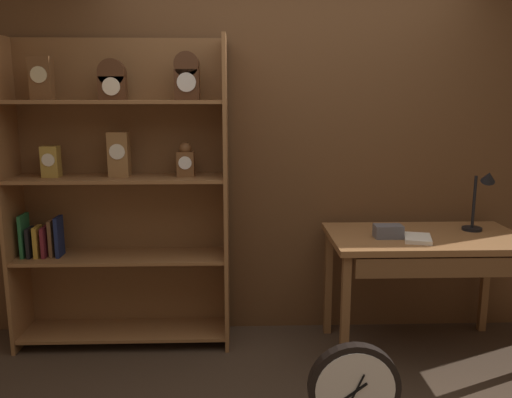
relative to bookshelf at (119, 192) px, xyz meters
The scene contains 7 objects.
back_wood_panel 1.21m from the bookshelf, ahead, with size 4.80×0.05×2.60m, color brown.
bookshelf is the anchor object (origin of this frame).
workbench 2.08m from the bookshelf, ahead, with size 1.25×0.71×0.82m.
desk_lamp 2.42m from the bookshelf, ahead, with size 0.18×0.18×0.43m.
toolbox_small 1.80m from the bookshelf, ahead, with size 0.18×0.11×0.08m, color #595960.
open_repair_manual 1.99m from the bookshelf, 10.96° to the right, with size 0.16×0.22×0.03m, color silver.
round_clock_large 1.97m from the bookshelf, 39.49° to the right, with size 0.47×0.11×0.51m.
Camera 1 is at (-0.35, -2.34, 1.71)m, focal length 36.68 mm.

